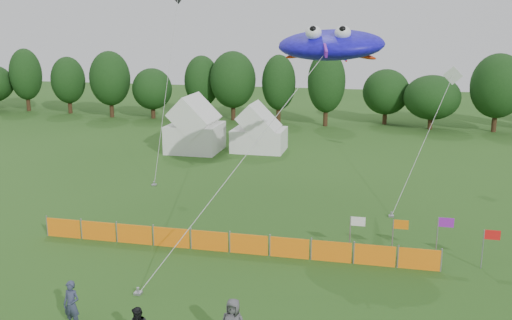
% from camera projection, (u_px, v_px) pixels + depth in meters
% --- Properties ---
extents(treeline, '(104.57, 8.78, 8.36)m').
position_uv_depth(treeline, '(351.00, 87.00, 61.40)').
color(treeline, '#382314').
rests_on(treeline, ground).
extents(tent_left, '(4.44, 4.44, 3.92)m').
position_uv_depth(tent_left, '(195.00, 129.00, 49.50)').
color(tent_left, white).
rests_on(tent_left, ground).
extents(tent_right, '(4.55, 3.64, 3.21)m').
position_uv_depth(tent_right, '(259.00, 133.00, 49.69)').
color(tent_right, white).
rests_on(tent_right, ground).
extents(barrier_fence, '(19.90, 0.06, 1.00)m').
position_uv_depth(barrier_fence, '(229.00, 243.00, 27.89)').
color(barrier_fence, orange).
rests_on(barrier_fence, ground).
extents(flag_row, '(6.73, 0.43, 2.24)m').
position_uv_depth(flag_row, '(419.00, 234.00, 26.63)').
color(flag_row, gray).
rests_on(flag_row, ground).
extents(spectator_a, '(0.72, 0.52, 1.84)m').
position_uv_depth(spectator_a, '(72.00, 305.00, 20.88)').
color(spectator_a, '#2F344E').
rests_on(spectator_a, ground).
extents(stingray_kite, '(10.32, 19.35, 10.91)m').
position_uv_depth(stingray_kite, '(332.00, 45.00, 30.97)').
color(stingray_kite, '#1C10EF').
rests_on(stingray_kite, ground).
extents(small_kite_white, '(4.76, 11.08, 7.99)m').
position_uv_depth(small_kite_white, '(440.00, 105.00, 38.81)').
color(small_kite_white, white).
rests_on(small_kite_white, ground).
extents(small_kite_dark, '(0.82, 5.92, 13.12)m').
position_uv_depth(small_kite_dark, '(168.00, 76.00, 40.74)').
color(small_kite_dark, black).
rests_on(small_kite_dark, ground).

